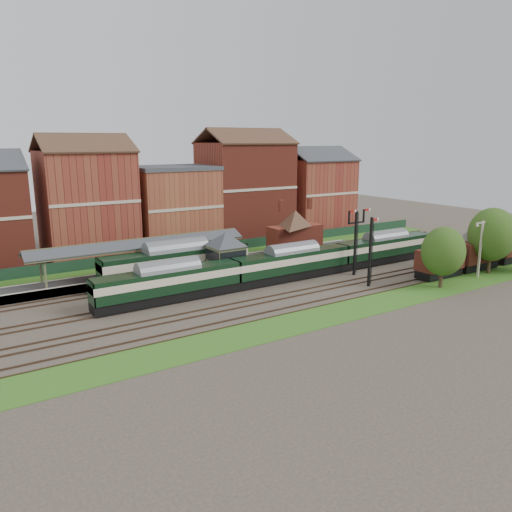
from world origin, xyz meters
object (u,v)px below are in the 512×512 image
goods_van_a (475,253)px  dmu_train (292,262)px  signal_box (226,256)px  platform_railcar (176,262)px  semaphore_bracket (356,238)px

goods_van_a → dmu_train: bearing=158.4°
signal_box → goods_van_a: 32.35m
dmu_train → platform_railcar: platform_railcar is taller
dmu_train → platform_railcar: (-12.12, 6.50, 0.27)m
semaphore_bracket → goods_van_a: 16.42m
signal_box → platform_railcar: bearing=146.4°
semaphore_bracket → goods_van_a: (14.89, -6.50, -2.36)m
semaphore_bracket → platform_railcar: size_ratio=0.45×
dmu_train → goods_van_a: 24.42m
semaphore_bracket → platform_railcar: bearing=155.7°
platform_railcar → goods_van_a: bearing=-24.0°
signal_box → semaphore_bracket: bearing=-20.9°
dmu_train → platform_railcar: size_ratio=2.64×
goods_van_a → signal_box: bearing=157.7°
semaphore_bracket → platform_railcar: 21.97m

